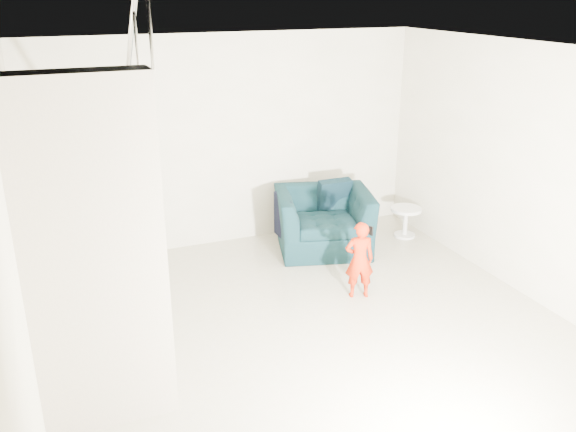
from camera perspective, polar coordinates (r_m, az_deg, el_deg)
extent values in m
plane|color=#9E967A|center=(6.02, 3.09, -11.57)|extent=(5.50, 5.50, 0.00)
plane|color=silver|center=(5.12, 3.69, 14.95)|extent=(5.50, 5.50, 0.00)
plane|color=#B7B195|center=(7.88, -5.34, 6.94)|extent=(5.00, 0.00, 5.00)
plane|color=#B7B195|center=(3.43, 24.24, -14.18)|extent=(5.00, 0.00, 5.00)
plane|color=#B7B195|center=(4.95, -23.81, -3.23)|extent=(0.00, 5.50, 5.50)
plane|color=#B7B195|center=(6.84, 22.66, 3.29)|extent=(0.00, 5.50, 5.50)
imported|color=black|center=(7.84, 3.34, -0.44)|extent=(1.43, 1.33, 0.77)
imported|color=#AB1905|center=(6.65, 6.70, -4.09)|extent=(0.36, 0.29, 0.87)
cylinder|color=silver|center=(8.38, 11.01, 0.63)|extent=(0.41, 0.41, 0.04)
cylinder|color=silver|center=(8.45, 10.91, -0.69)|extent=(0.06, 0.06, 0.37)
cylinder|color=silver|center=(8.51, 10.84, -1.76)|extent=(0.29, 0.29, 0.03)
cube|color=#ADA089|center=(7.58, -18.72, -4.41)|extent=(1.00, 0.30, 0.27)
cube|color=#ADA089|center=(7.25, -18.64, -4.38)|extent=(1.00, 0.30, 0.54)
cube|color=#ADA089|center=(6.92, -18.56, -4.35)|extent=(1.00, 0.30, 0.81)
cube|color=#ADA089|center=(6.60, -18.47, -4.32)|extent=(1.00, 0.30, 1.08)
cube|color=#ADA089|center=(6.27, -18.37, -4.29)|extent=(1.00, 0.30, 1.35)
cube|color=#ADA089|center=(5.94, -18.26, -4.25)|extent=(1.00, 0.30, 1.62)
cube|color=#ADA089|center=(5.61, -18.13, -4.20)|extent=(1.00, 0.30, 1.89)
cube|color=#ADA089|center=(5.28, -17.99, -4.16)|extent=(1.00, 0.30, 2.16)
cube|color=#ADA089|center=(4.95, -17.83, -4.10)|extent=(1.00, 0.30, 2.43)
cube|color=#ADA089|center=(4.62, -17.65, -4.04)|extent=(1.00, 0.30, 2.70)
cylinder|color=silver|center=(5.71, -14.96, 10.33)|extent=(0.04, 3.03, 2.73)
cylinder|color=silver|center=(7.61, -15.39, -0.94)|extent=(0.04, 0.04, 1.00)
cube|color=black|center=(8.09, 4.30, 1.99)|extent=(0.45, 0.21, 0.45)
cube|color=black|center=(7.64, -0.48, -0.21)|extent=(0.05, 0.50, 0.56)
cube|color=black|center=(6.57, 7.77, -1.38)|extent=(0.03, 0.05, 0.10)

